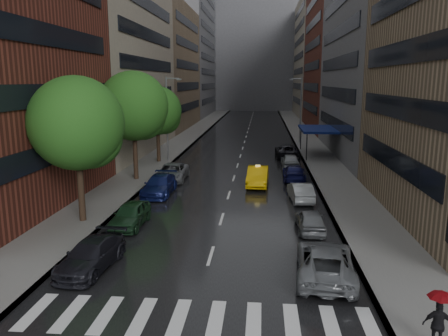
{
  "coord_description": "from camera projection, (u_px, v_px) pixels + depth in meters",
  "views": [
    {
      "loc": [
        2.48,
        -16.69,
        8.73
      ],
      "look_at": [
        0.0,
        11.74,
        3.0
      ],
      "focal_mm": 35.0,
      "sensor_mm": 36.0,
      "label": 1
    }
  ],
  "objects": [
    {
      "name": "sidewalk_right",
      "position": [
        305.0,
        139.0,
        66.28
      ],
      "size": [
        4.0,
        140.0,
        0.15
      ],
      "primitive_type": "cube",
      "color": "gray",
      "rests_on": "ground"
    },
    {
      "name": "awning",
      "position": [
        318.0,
        129.0,
        51.03
      ],
      "size": [
        4.0,
        8.0,
        3.12
      ],
      "color": "navy",
      "rests_on": "sidewalk_right"
    },
    {
      "name": "ground",
      "position": [
        200.0,
        293.0,
        18.23
      ],
      "size": [
        220.0,
        220.0,
        0.0
      ],
      "primitive_type": "plane",
      "color": "gray",
      "rests_on": "ground"
    },
    {
      "name": "parked_cars_right",
      "position": [
        297.0,
        180.0,
        35.62
      ],
      "size": [
        2.96,
        37.04,
        1.5
      ],
      "color": "slate",
      "rests_on": "ground"
    },
    {
      "name": "building_far",
      "position": [
        255.0,
        56.0,
        130.33
      ],
      "size": [
        40.0,
        14.0,
        32.0
      ],
      "primitive_type": "cube",
      "color": "slate",
      "rests_on": "ground"
    },
    {
      "name": "crosswalk",
      "position": [
        197.0,
        319.0,
        16.26
      ],
      "size": [
        13.15,
        2.8,
        0.01
      ],
      "color": "silver",
      "rests_on": "ground"
    },
    {
      "name": "taxi",
      "position": [
        258.0,
        176.0,
        36.8
      ],
      "size": [
        1.92,
        4.94,
        1.61
      ],
      "primitive_type": "imported",
      "rotation": [
        0.0,
        0.0,
        -0.04
      ],
      "color": "yellow",
      "rests_on": "ground"
    },
    {
      "name": "road",
      "position": [
        246.0,
        138.0,
        67.06
      ],
      "size": [
        14.0,
        140.0,
        0.01
      ],
      "primitive_type": "cube",
      "color": "black",
      "rests_on": "ground"
    },
    {
      "name": "street_lamp_left",
      "position": [
        168.0,
        117.0,
        47.23
      ],
      "size": [
        1.74,
        0.22,
        9.0
      ],
      "color": "gray",
      "rests_on": "sidewalk_left"
    },
    {
      "name": "tree_far",
      "position": [
        157.0,
        111.0,
        46.19
      ],
      "size": [
        5.13,
        5.13,
        8.17
      ],
      "color": "#382619",
      "rests_on": "ground"
    },
    {
      "name": "parked_cars_left",
      "position": [
        150.0,
        194.0,
        31.23
      ],
      "size": [
        2.53,
        23.82,
        1.49
      ],
      "color": "black",
      "rests_on": "ground"
    },
    {
      "name": "tree_mid",
      "position": [
        133.0,
        106.0,
        37.59
      ],
      "size": [
        6.01,
        6.01,
        9.58
      ],
      "color": "#382619",
      "rests_on": "ground"
    },
    {
      "name": "tree_near",
      "position": [
        77.0,
        124.0,
        26.13
      ],
      "size": [
        5.69,
        5.69,
        9.06
      ],
      "color": "#382619",
      "rests_on": "ground"
    },
    {
      "name": "buildings_right",
      "position": [
        342.0,
        40.0,
        69.37
      ],
      "size": [
        8.05,
        109.1,
        36.0
      ],
      "color": "#937A5B",
      "rests_on": "ground"
    },
    {
      "name": "buildings_left",
      "position": [
        160.0,
        37.0,
        73.78
      ],
      "size": [
        8.0,
        108.0,
        38.0
      ],
      "color": "maroon",
      "rests_on": "ground"
    },
    {
      "name": "street_lamp_right",
      "position": [
        300.0,
        109.0,
        60.56
      ],
      "size": [
        1.74,
        0.22,
        9.0
      ],
      "color": "gray",
      "rests_on": "sidewalk_right"
    },
    {
      "name": "ped_red_umbrella",
      "position": [
        439.0,
        315.0,
        14.04
      ],
      "size": [
        1.01,
        0.82,
        2.01
      ],
      "color": "black",
      "rests_on": "sidewalk_right"
    },
    {
      "name": "sidewalk_left",
      "position": [
        188.0,
        137.0,
        67.82
      ],
      "size": [
        4.0,
        140.0,
        0.15
      ],
      "primitive_type": "cube",
      "color": "gray",
      "rests_on": "ground"
    }
  ]
}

